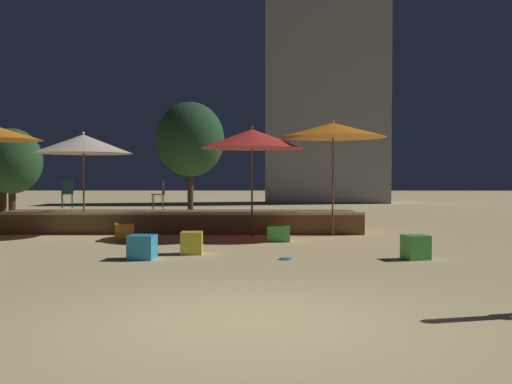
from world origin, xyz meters
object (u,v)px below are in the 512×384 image
patio_umbrella_0 (252,139)px  background_tree_1 (3,162)px  cube_seat_2 (124,232)px  cube_seat_5 (192,243)px  cube_seat_1 (279,233)px  background_tree_2 (12,161)px  bistro_chair_0 (67,191)px  cube_seat_0 (142,247)px  frisbee_disc (286,258)px  bistro_chair_1 (161,191)px  cube_seat_4 (416,247)px  patio_umbrella_1 (83,144)px  background_tree_0 (190,140)px  patio_umbrella_2 (333,130)px

patio_umbrella_0 → background_tree_1: 12.97m
cube_seat_2 → cube_seat_5: cube_seat_5 is taller
cube_seat_1 → background_tree_2: bearing=141.4°
bistro_chair_0 → background_tree_2: background_tree_2 is taller
cube_seat_0 → background_tree_1: (-8.28, 12.00, 2.01)m
cube_seat_5 → frisbee_disc: 2.12m
cube_seat_1 → bistro_chair_1: 4.83m
background_tree_1 → cube_seat_4: bearing=-41.1°
patio_umbrella_1 → cube_seat_5: patio_umbrella_1 is taller
frisbee_disc → background_tree_0: bearing=104.0°
cube_seat_1 → bistro_chair_0: 7.53m
cube_seat_5 → cube_seat_2: bearing=129.3°
background_tree_1 → cube_seat_5: bearing=-50.8°
background_tree_2 → cube_seat_0: bearing=-56.3°
frisbee_disc → background_tree_1: size_ratio=0.07×
patio_umbrella_1 → background_tree_1: 9.19m
background_tree_2 → patio_umbrella_2: bearing=-30.4°
cube_seat_2 → frisbee_disc: 5.16m
cube_seat_4 → patio_umbrella_2: bearing=103.7°
patio_umbrella_2 → cube_seat_1: bearing=-138.9°
patio_umbrella_1 → bistro_chair_1: 2.82m
cube_seat_1 → bistro_chair_0: (-6.60, 3.50, 0.99)m
patio_umbrella_0 → cube_seat_5: (-1.21, -3.48, -2.43)m
patio_umbrella_1 → cube_seat_4: bearing=-30.1°
bistro_chair_0 → patio_umbrella_0: bearing=-38.1°
cube_seat_0 → bistro_chair_1: (-0.76, 6.32, 0.94)m
cube_seat_2 → background_tree_0: background_tree_0 is taller
cube_seat_4 → frisbee_disc: bearing=-178.6°
patio_umbrella_1 → background_tree_0: (1.65, 10.71, 0.82)m
cube_seat_2 → bistro_chair_1: 3.24m
cube_seat_5 → background_tree_0: size_ratio=0.09×
background_tree_0 → background_tree_2: bearing=-150.3°
cube_seat_1 → patio_umbrella_2: bearing=41.1°
background_tree_1 → cube_seat_1: bearing=-38.5°
patio_umbrella_2 → frisbee_disc: bearing=-108.0°
patio_umbrella_0 → patio_umbrella_2: 2.26m
background_tree_0 → cube_seat_4: bearing=-67.3°
patio_umbrella_2 → background_tree_1: 14.67m
bistro_chair_1 → background_tree_0: (-0.25, 9.13, 2.19)m
patio_umbrella_1 → bistro_chair_0: 2.65m
cube_seat_2 → background_tree_2: (-6.59, 8.37, 2.04)m
patio_umbrella_0 → cube_seat_0: bearing=-116.3°
cube_seat_2 → background_tree_2: 10.85m
cube_seat_0 → cube_seat_5: (0.89, 0.76, -0.00)m
patio_umbrella_1 → cube_seat_0: patio_umbrella_1 is taller
frisbee_disc → cube_seat_1: bearing=90.9°
background_tree_2 → patio_umbrella_1: bearing=-53.5°
patio_umbrella_2 → cube_seat_5: (-3.44, -3.77, -2.68)m
cube_seat_0 → cube_seat_4: bearing=0.5°
patio_umbrella_2 → background_tree_0: (-5.34, 10.92, 0.46)m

